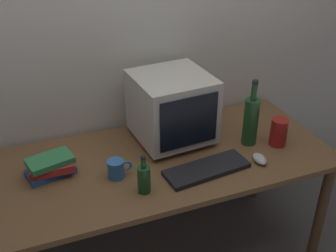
# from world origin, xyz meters

# --- Properties ---
(back_wall) EXTENTS (4.00, 0.08, 2.50)m
(back_wall) POSITION_xyz_m (0.00, 0.45, 1.25)
(back_wall) COLOR silver
(back_wall) RESTS_ON ground
(desk) EXTENTS (1.67, 0.77, 0.73)m
(desk) POSITION_xyz_m (0.00, 0.00, 0.65)
(desk) COLOR brown
(desk) RESTS_ON ground
(crt_monitor) EXTENTS (0.41, 0.41, 0.37)m
(crt_monitor) POSITION_xyz_m (0.08, 0.15, 0.93)
(crt_monitor) COLOR beige
(crt_monitor) RESTS_ON desk
(keyboard) EXTENTS (0.43, 0.19, 0.02)m
(keyboard) POSITION_xyz_m (0.13, -0.18, 0.75)
(keyboard) COLOR black
(keyboard) RESTS_ON desk
(computer_mouse) EXTENTS (0.07, 0.10, 0.04)m
(computer_mouse) POSITION_xyz_m (0.41, -0.21, 0.75)
(computer_mouse) COLOR beige
(computer_mouse) RESTS_ON desk
(bottle_tall) EXTENTS (0.08, 0.08, 0.37)m
(bottle_tall) POSITION_xyz_m (0.45, -0.03, 0.87)
(bottle_tall) COLOR #1E4C23
(bottle_tall) RESTS_ON desk
(bottle_short) EXTENTS (0.06, 0.06, 0.20)m
(bottle_short) POSITION_xyz_m (-0.20, -0.22, 0.81)
(bottle_short) COLOR #1E4C23
(bottle_short) RESTS_ON desk
(book_stack) EXTENTS (0.24, 0.18, 0.10)m
(book_stack) POSITION_xyz_m (-0.57, 0.06, 0.78)
(book_stack) COLOR #28569E
(book_stack) RESTS_ON desk
(mug) EXTENTS (0.12, 0.08, 0.09)m
(mug) POSITION_xyz_m (-0.29, -0.07, 0.78)
(mug) COLOR #3370B2
(mug) RESTS_ON desk
(metal_canister) EXTENTS (0.09, 0.09, 0.15)m
(metal_canister) POSITION_xyz_m (0.59, -0.10, 0.81)
(metal_canister) COLOR #A51E19
(metal_canister) RESTS_ON desk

